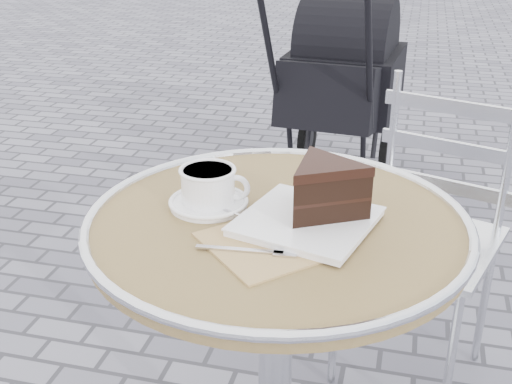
% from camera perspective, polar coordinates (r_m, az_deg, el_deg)
% --- Properties ---
extents(cafe_table, '(0.72, 0.72, 0.74)m').
position_cam_1_polar(cafe_table, '(1.27, 1.81, -9.02)').
color(cafe_table, silver).
rests_on(cafe_table, ground).
extents(cappuccino_set, '(0.17, 0.15, 0.08)m').
position_cam_1_polar(cappuccino_set, '(1.23, -4.19, 0.21)').
color(cappuccino_set, white).
rests_on(cappuccino_set, cafe_table).
extents(cake_plate_set, '(0.33, 0.35, 0.12)m').
position_cam_1_polar(cake_plate_set, '(1.15, 5.67, -0.40)').
color(cake_plate_set, tan).
rests_on(cake_plate_set, cafe_table).
extents(bistro_chair, '(0.48, 0.48, 0.84)m').
position_cam_1_polar(bistro_chair, '(1.82, 15.56, -0.70)').
color(bistro_chair, silver).
rests_on(bistro_chair, ground).
extents(baby_stroller, '(0.53, 1.01, 1.01)m').
position_cam_1_polar(baby_stroller, '(3.01, 7.44, 8.64)').
color(baby_stroller, black).
rests_on(baby_stroller, ground).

